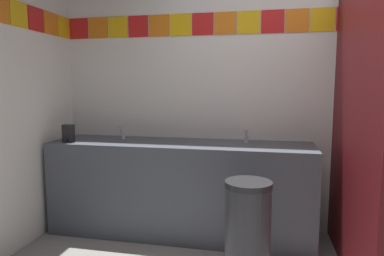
% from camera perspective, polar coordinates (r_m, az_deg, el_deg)
% --- Properties ---
extents(wall_back, '(4.43, 0.09, 2.73)m').
position_cam_1_polar(wall_back, '(3.29, 16.60, 7.15)').
color(wall_back, white).
rests_on(wall_back, ground_plane).
extents(vanity_counter, '(2.33, 0.58, 0.84)m').
position_cam_1_polar(vanity_counter, '(3.18, -2.00, -9.76)').
color(vanity_counter, '#4C515B').
rests_on(vanity_counter, ground_plane).
extents(faucet_left, '(0.04, 0.10, 0.14)m').
position_cam_1_polar(faucet_left, '(3.35, -11.40, -0.91)').
color(faucet_left, silver).
rests_on(faucet_left, vanity_counter).
extents(faucet_right, '(0.04, 0.10, 0.14)m').
position_cam_1_polar(faucet_right, '(3.08, 8.96, -1.53)').
color(faucet_right, silver).
rests_on(faucet_right, vanity_counter).
extents(soap_dispenser, '(0.09, 0.09, 0.16)m').
position_cam_1_polar(soap_dispenser, '(3.30, -19.73, -0.82)').
color(soap_dispenser, black).
rests_on(soap_dispenser, vanity_counter).
extents(trash_bin, '(0.32, 0.32, 0.72)m').
position_cam_1_polar(trash_bin, '(2.46, 9.16, -16.76)').
color(trash_bin, '#333338').
rests_on(trash_bin, ground_plane).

